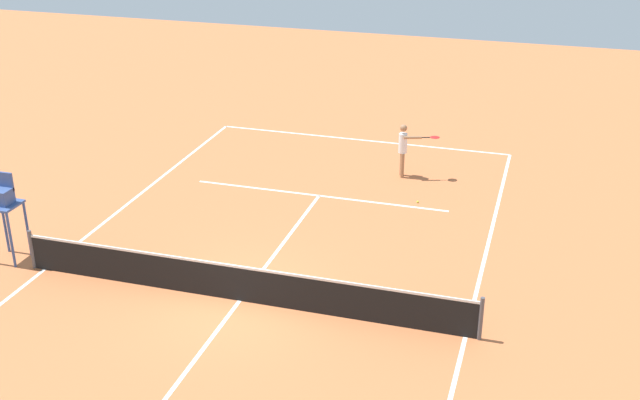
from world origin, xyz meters
The scene contains 6 objects.
ground_plane centered at (0.00, 0.00, 0.00)m, with size 60.00×60.00×0.00m, color #C66B3D.
court_lines centered at (0.00, 0.00, 0.00)m, with size 10.97×24.17×0.01m.
tennis_net centered at (0.00, 0.00, 0.50)m, with size 11.57×0.10×1.07m.
player_serving centered at (-2.20, -8.97, 1.08)m, with size 1.35×0.54×1.80m.
tennis_ball centered at (-3.06, -6.98, 0.03)m, with size 0.07×0.07×0.07m, color #CCE033.
umpire_chair centered at (6.60, -0.26, 1.61)m, with size 0.80×0.80×2.41m.
Camera 1 is at (-6.74, 15.60, 10.15)m, focal length 45.43 mm.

